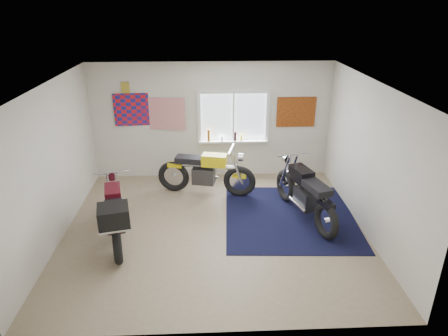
{
  "coord_description": "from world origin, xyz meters",
  "views": [
    {
      "loc": [
        -0.11,
        -6.4,
        3.98
      ],
      "look_at": [
        0.19,
        0.4,
        1.07
      ],
      "focal_mm": 32.0,
      "sensor_mm": 36.0,
      "label": 1
    }
  ],
  "objects_px": {
    "navy_rug": "(290,216)",
    "black_chrome_bike": "(305,194)",
    "maroon_tourer": "(115,215)",
    "yellow_triumph": "(206,173)"
  },
  "relations": [
    {
      "from": "yellow_triumph",
      "to": "black_chrome_bike",
      "type": "height_order",
      "value": "black_chrome_bike"
    },
    {
      "from": "navy_rug",
      "to": "yellow_triumph",
      "type": "height_order",
      "value": "yellow_triumph"
    },
    {
      "from": "yellow_triumph",
      "to": "maroon_tourer",
      "type": "relative_size",
      "value": 1.01
    },
    {
      "from": "navy_rug",
      "to": "black_chrome_bike",
      "type": "distance_m",
      "value": 0.56
    },
    {
      "from": "maroon_tourer",
      "to": "black_chrome_bike",
      "type": "bearing_deg",
      "value": -90.95
    },
    {
      "from": "navy_rug",
      "to": "black_chrome_bike",
      "type": "relative_size",
      "value": 1.2
    },
    {
      "from": "black_chrome_bike",
      "to": "maroon_tourer",
      "type": "xyz_separation_m",
      "value": [
        -3.46,
        -0.74,
        0.06
      ]
    },
    {
      "from": "navy_rug",
      "to": "maroon_tourer",
      "type": "height_order",
      "value": "maroon_tourer"
    },
    {
      "from": "navy_rug",
      "to": "maroon_tourer",
      "type": "bearing_deg",
      "value": -166.54
    },
    {
      "from": "navy_rug",
      "to": "maroon_tourer",
      "type": "xyz_separation_m",
      "value": [
        -3.2,
        -0.77,
        0.55
      ]
    }
  ]
}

